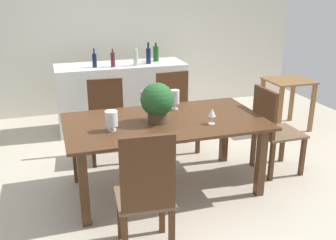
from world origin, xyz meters
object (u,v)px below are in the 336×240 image
object	(u,v)px
wine_glass	(212,113)
wine_bottle_dark	(148,55)
wine_bottle_tall	(156,53)
crystal_vase_center_near	(175,98)
chair_near_left	(146,191)
wine_bottle_clear	(113,60)
side_table	(288,92)
chair_far_left	(107,115)
wine_bottle_green	(94,60)
wine_bottle_amber	(136,57)
chair_foot_end	(272,127)
crystal_vase_left	(111,119)
dining_table	(165,130)
flower_centerpiece	(157,101)
kitchen_counter	(122,96)
chair_far_right	(175,107)

from	to	relation	value
wine_glass	wine_bottle_dark	world-z (taller)	wine_bottle_dark
wine_bottle_tall	crystal_vase_center_near	bearing A→B (deg)	-99.25
chair_near_left	wine_bottle_clear	bearing A→B (deg)	-90.96
wine_glass	side_table	xyz separation A→B (m)	(1.82, 1.42, -0.31)
chair_far_left	wine_bottle_green	size ratio (longest dim) A/B	3.68
wine_bottle_amber	side_table	xyz separation A→B (m)	(2.09, -0.62, -0.51)
chair_far_left	crystal_vase_center_near	size ratio (longest dim) A/B	4.47
chair_far_left	wine_bottle_amber	bearing A→B (deg)	60.18
chair_foot_end	wine_bottle_clear	xyz separation A→B (m)	(-1.42, 1.81, 0.50)
crystal_vase_left	wine_bottle_green	distance (m)	1.99
chair_near_left	side_table	xyz separation A→B (m)	(2.66, 2.17, -0.02)
wine_glass	wine_bottle_amber	size ratio (longest dim) A/B	0.48
dining_table	wine_glass	bearing A→B (deg)	-30.71
chair_near_left	crystal_vase_center_near	size ratio (longest dim) A/B	4.93
wine_bottle_green	side_table	xyz separation A→B (m)	(2.66, -0.67, -0.49)
wine_bottle_green	chair_far_left	bearing A→B (deg)	-89.49
flower_centerpiece	wine_glass	distance (m)	0.53
wine_glass	side_table	bearing A→B (deg)	37.93
wine_bottle_green	wine_bottle_amber	xyz separation A→B (m)	(0.57, -0.05, 0.02)
dining_table	wine_bottle_clear	bearing A→B (deg)	96.18
wine_bottle_clear	flower_centerpiece	bearing A→B (deg)	-86.65
wine_bottle_amber	side_table	world-z (taller)	wine_bottle_amber
wine_bottle_dark	wine_bottle_amber	world-z (taller)	wine_bottle_amber
wine_bottle_clear	wine_bottle_dark	bearing A→B (deg)	8.51
chair_far_left	chair_near_left	distance (m)	1.97
chair_foot_end	wine_bottle_amber	bearing A→B (deg)	30.34
chair_near_left	kitchen_counter	size ratio (longest dim) A/B	0.57
kitchen_counter	wine_bottle_dark	xyz separation A→B (m)	(0.39, -0.08, 0.59)
chair_foot_end	crystal_vase_left	size ratio (longest dim) A/B	5.22
crystal_vase_left	wine_glass	size ratio (longest dim) A/B	1.22
chair_foot_end	wine_glass	xyz separation A→B (m)	(-0.82, -0.23, 0.32)
dining_table	kitchen_counter	bearing A→B (deg)	91.83
chair_foot_end	chair_far_right	distance (m)	1.26
dining_table	kitchen_counter	xyz separation A→B (m)	(-0.06, 1.97, -0.18)
chair_far_right	side_table	world-z (taller)	chair_far_right
kitchen_counter	side_table	xyz separation A→B (m)	(2.28, -0.78, 0.08)
chair_far_left	wine_bottle_amber	size ratio (longest dim) A/B	2.99
wine_bottle_tall	chair_far_right	bearing A→B (deg)	-92.67
crystal_vase_left	flower_centerpiece	bearing A→B (deg)	11.61
crystal_vase_left	wine_bottle_amber	world-z (taller)	wine_bottle_amber
crystal_vase_left	kitchen_counter	xyz separation A→B (m)	(0.48, 2.09, -0.39)
crystal_vase_center_near	wine_bottle_dark	size ratio (longest dim) A/B	0.70
kitchen_counter	wine_bottle_green	world-z (taller)	wine_bottle_green
chair_foot_end	crystal_vase_center_near	distance (m)	1.12
chair_far_right	wine_glass	xyz separation A→B (m)	(-0.04, -1.22, 0.31)
chair_far_right	crystal_vase_center_near	xyz separation A→B (m)	(-0.23, -0.68, 0.33)
chair_foot_end	wine_bottle_green	world-z (taller)	wine_bottle_green
wine_bottle_dark	chair_far_right	bearing A→B (deg)	-83.35
chair_near_left	wine_bottle_green	size ratio (longest dim) A/B	4.06
chair_far_right	wine_glass	bearing A→B (deg)	-95.58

